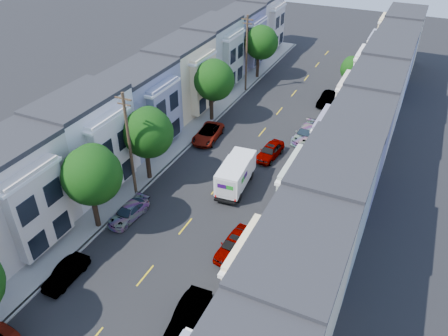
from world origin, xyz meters
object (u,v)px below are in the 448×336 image
at_px(parked_left_d, 208,134).
at_px(parked_right_b, 234,245).
at_px(tree_b, 91,175).
at_px(lead_sedan, 270,151).
at_px(utility_pole_near, 130,146).
at_px(tree_d, 213,80).
at_px(tree_c, 147,133).
at_px(utility_pole_far, 246,54).
at_px(parked_left_b, 66,273).
at_px(parked_left_c, 129,212).
at_px(parked_right_a, 188,316).
at_px(fedex_truck, 236,173).
at_px(tree_e, 261,43).
at_px(parked_right_d, 328,99).
at_px(tree_far_r, 352,70).
at_px(parked_right_c, 306,133).

height_order(parked_left_d, parked_right_b, parked_right_b).
height_order(tree_b, lead_sedan, tree_b).
bearing_deg(utility_pole_near, tree_d, 90.01).
xyz_separation_m(tree_c, utility_pole_far, (0.00, 23.30, 0.05)).
distance_m(parked_left_b, parked_left_c, 7.61).
bearing_deg(tree_c, parked_right_a, -49.14).
bearing_deg(fedex_truck, parked_left_b, -117.54).
xyz_separation_m(tree_d, parked_right_a, (11.20, -26.48, -4.41)).
xyz_separation_m(tree_e, parked_right_d, (11.20, -4.61, -4.45)).
relative_size(tree_far_r, parked_left_b, 1.51).
height_order(tree_d, parked_left_c, tree_d).
bearing_deg(tree_b, parked_right_a, -24.90).
height_order(tree_e, parked_right_a, tree_e).
distance_m(tree_e, fedex_truck, 27.62).
distance_m(lead_sedan, parked_right_b, 14.43).
bearing_deg(tree_d, tree_far_r, 44.28).
bearing_deg(tree_b, parked_right_b, 10.58).
bearing_deg(tree_d, utility_pole_far, 89.99).
bearing_deg(parked_left_c, parked_right_b, 4.89).
height_order(parked_left_c, parked_right_a, parked_right_a).
bearing_deg(tree_e, parked_left_b, -88.08).
distance_m(tree_b, parked_right_a, 13.16).
relative_size(parked_left_b, parked_right_c, 0.79).
relative_size(tree_d, lead_sedan, 1.67).
bearing_deg(parked_right_b, parked_left_b, -138.35).
distance_m(utility_pole_near, parked_right_b, 12.39).
relative_size(tree_c, fedex_truck, 1.28).
relative_size(tree_c, parked_left_d, 1.46).
distance_m(parked_left_b, parked_right_c, 28.94).
distance_m(tree_far_r, parked_left_c, 34.44).
bearing_deg(parked_right_c, lead_sedan, -109.39).
distance_m(utility_pole_near, parked_left_c, 5.65).
relative_size(utility_pole_near, lead_sedan, 2.21).
bearing_deg(tree_e, parked_right_b, -71.82).
xyz_separation_m(parked_right_a, parked_right_c, (0.00, 26.80, -0.02)).
relative_size(tree_c, tree_d, 0.99).
height_order(tree_d, parked_right_c, tree_d).
relative_size(tree_d, parked_left_b, 1.98).
relative_size(tree_e, utility_pole_near, 0.76).
relative_size(utility_pole_near, fedex_truck, 1.72).
distance_m(fedex_truck, parked_right_b, 8.61).
xyz_separation_m(parked_left_b, parked_right_a, (9.80, 0.43, 0.11)).
relative_size(tree_b, parked_left_d, 1.51).
xyz_separation_m(tree_b, tree_c, (0.00, 7.75, -0.19)).
distance_m(utility_pole_far, parked_left_d, 14.86).
xyz_separation_m(utility_pole_near, parked_right_d, (11.20, 26.54, -4.41)).
distance_m(parked_right_b, parked_right_d, 29.50).
xyz_separation_m(tree_e, utility_pole_far, (0.00, -5.16, -0.04)).
distance_m(tree_e, parked_right_d, 12.91).
height_order(tree_c, lead_sedan, tree_c).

